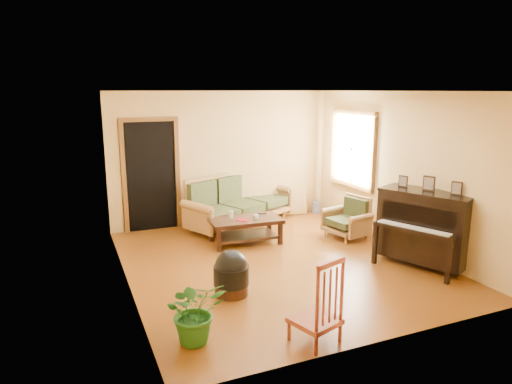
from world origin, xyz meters
name	(u,v)px	position (x,y,z in m)	size (l,w,h in m)	color
floor	(278,262)	(0.00, 0.00, 0.00)	(5.00, 5.00, 0.00)	#5D2E0C
doorway	(151,177)	(-1.45, 2.48, 1.02)	(1.08, 0.16, 2.05)	black
window	(353,149)	(2.21, 1.30, 1.50)	(0.12, 1.36, 1.46)	white
sofa	(240,200)	(0.19, 2.12, 0.50)	(2.31, 0.97, 0.99)	olive
coffee_table	(245,231)	(-0.13, 1.04, 0.22)	(1.23, 0.67, 0.45)	black
armchair	(346,217)	(1.67, 0.63, 0.37)	(0.71, 0.74, 0.74)	olive
piano	(424,229)	(1.97, -0.97, 0.58)	(0.77, 1.31, 1.15)	black
footstool	(231,278)	(-1.05, -0.80, 0.22)	(0.47, 0.47, 0.45)	black
red_chair	(315,299)	(-0.62, -2.21, 0.48)	(0.45, 0.49, 0.95)	maroon
leaning_frame	(296,200)	(1.54, 2.34, 0.32)	(0.48, 0.11, 0.64)	gold
ceramic_crock	(316,207)	(2.02, 2.29, 0.12)	(0.20, 0.20, 0.24)	#304291
potted_plant	(195,311)	(-1.79, -1.73, 0.35)	(0.63, 0.55, 0.70)	#215F1B
book	(241,221)	(-0.28, 0.87, 0.46)	(0.15, 0.20, 0.02)	maroon
candle	(231,214)	(-0.34, 1.16, 0.51)	(0.07, 0.07, 0.12)	silver
glass_jar	(256,216)	(0.05, 0.97, 0.48)	(0.10, 0.10, 0.06)	silver
remote	(262,213)	(0.26, 1.19, 0.45)	(0.16, 0.04, 0.02)	black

